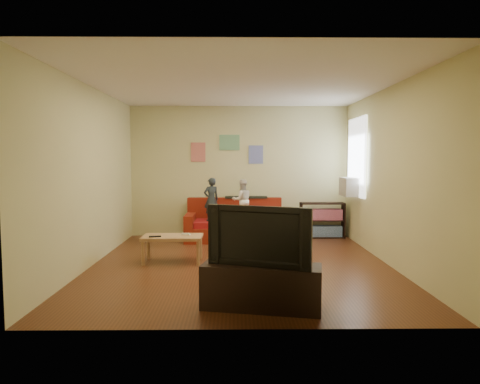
{
  "coord_description": "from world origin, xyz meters",
  "views": [
    {
      "loc": [
        -0.09,
        -6.43,
        1.61
      ],
      "look_at": [
        0.0,
        0.8,
        1.05
      ],
      "focal_mm": 32.0,
      "sensor_mm": 36.0,
      "label": 1
    }
  ],
  "objects_px": {
    "sofa": "(235,226)",
    "television": "(262,235)",
    "file_box": "(282,235)",
    "coffee_table": "(173,239)",
    "tv_stand": "(261,287)",
    "child_a": "(211,199)",
    "child_b": "(242,200)",
    "bookshelf": "(322,222)"
  },
  "relations": [
    {
      "from": "sofa",
      "to": "child_a",
      "type": "bearing_deg",
      "value": -159.87
    },
    {
      "from": "child_b",
      "to": "file_box",
      "type": "xyz_separation_m",
      "value": [
        0.75,
        -0.27,
        -0.65
      ]
    },
    {
      "from": "bookshelf",
      "to": "child_a",
      "type": "bearing_deg",
      "value": -170.64
    },
    {
      "from": "bookshelf",
      "to": "file_box",
      "type": "bearing_deg",
      "value": -144.73
    },
    {
      "from": "child_b",
      "to": "file_box",
      "type": "distance_m",
      "value": 1.03
    },
    {
      "from": "file_box",
      "to": "tv_stand",
      "type": "xyz_separation_m",
      "value": [
        -0.6,
        -3.51,
        0.08
      ]
    },
    {
      "from": "file_box",
      "to": "television",
      "type": "relative_size",
      "value": 0.4
    },
    {
      "from": "child_b",
      "to": "file_box",
      "type": "bearing_deg",
      "value": 146.23
    },
    {
      "from": "coffee_table",
      "to": "bookshelf",
      "type": "height_order",
      "value": "bookshelf"
    },
    {
      "from": "tv_stand",
      "to": "television",
      "type": "height_order",
      "value": "television"
    },
    {
      "from": "child_a",
      "to": "tv_stand",
      "type": "distance_m",
      "value": 3.9
    },
    {
      "from": "sofa",
      "to": "bookshelf",
      "type": "height_order",
      "value": "sofa"
    },
    {
      "from": "file_box",
      "to": "tv_stand",
      "type": "distance_m",
      "value": 3.57
    },
    {
      "from": "child_b",
      "to": "coffee_table",
      "type": "relative_size",
      "value": 0.87
    },
    {
      "from": "child_a",
      "to": "file_box",
      "type": "distance_m",
      "value": 1.53
    },
    {
      "from": "child_a",
      "to": "file_box",
      "type": "bearing_deg",
      "value": 144.81
    },
    {
      "from": "child_b",
      "to": "television",
      "type": "xyz_separation_m",
      "value": [
        0.14,
        -3.78,
        -0.01
      ]
    },
    {
      "from": "sofa",
      "to": "coffee_table",
      "type": "height_order",
      "value": "sofa"
    },
    {
      "from": "sofa",
      "to": "child_a",
      "type": "height_order",
      "value": "child_a"
    },
    {
      "from": "child_a",
      "to": "coffee_table",
      "type": "xyz_separation_m",
      "value": [
        -0.51,
        -1.69,
        -0.47
      ]
    },
    {
      "from": "tv_stand",
      "to": "child_a",
      "type": "bearing_deg",
      "value": 112.61
    },
    {
      "from": "coffee_table",
      "to": "child_b",
      "type": "bearing_deg",
      "value": 56.56
    },
    {
      "from": "television",
      "to": "tv_stand",
      "type": "bearing_deg",
      "value": 0.0
    },
    {
      "from": "bookshelf",
      "to": "sofa",
      "type": "bearing_deg",
      "value": -173.49
    },
    {
      "from": "child_a",
      "to": "tv_stand",
      "type": "height_order",
      "value": "child_a"
    },
    {
      "from": "bookshelf",
      "to": "coffee_table",
      "type": "bearing_deg",
      "value": -143.31
    },
    {
      "from": "sofa",
      "to": "tv_stand",
      "type": "height_order",
      "value": "sofa"
    },
    {
      "from": "television",
      "to": "coffee_table",
      "type": "bearing_deg",
      "value": 141.46
    },
    {
      "from": "bookshelf",
      "to": "file_box",
      "type": "relative_size",
      "value": 1.98
    },
    {
      "from": "child_a",
      "to": "bookshelf",
      "type": "relative_size",
      "value": 0.94
    },
    {
      "from": "child_a",
      "to": "file_box",
      "type": "relative_size",
      "value": 1.86
    },
    {
      "from": "sofa",
      "to": "coffee_table",
      "type": "distance_m",
      "value": 2.09
    },
    {
      "from": "child_a",
      "to": "bookshelf",
      "type": "xyz_separation_m",
      "value": [
        2.25,
        0.37,
        -0.5
      ]
    },
    {
      "from": "coffee_table",
      "to": "child_a",
      "type": "bearing_deg",
      "value": 73.05
    },
    {
      "from": "coffee_table",
      "to": "tv_stand",
      "type": "xyz_separation_m",
      "value": [
        1.26,
        -2.09,
        -0.12
      ]
    },
    {
      "from": "sofa",
      "to": "tv_stand",
      "type": "xyz_separation_m",
      "value": [
        0.29,
        -3.95,
        -0.04
      ]
    },
    {
      "from": "television",
      "to": "file_box",
      "type": "bearing_deg",
      "value": 100.71
    },
    {
      "from": "coffee_table",
      "to": "bookshelf",
      "type": "xyz_separation_m",
      "value": [
        2.76,
        2.06,
        -0.04
      ]
    },
    {
      "from": "sofa",
      "to": "television",
      "type": "bearing_deg",
      "value": -85.76
    },
    {
      "from": "bookshelf",
      "to": "television",
      "type": "bearing_deg",
      "value": -109.9
    },
    {
      "from": "coffee_table",
      "to": "file_box",
      "type": "relative_size",
      "value": 2.04
    },
    {
      "from": "sofa",
      "to": "bookshelf",
      "type": "bearing_deg",
      "value": 6.51
    }
  ]
}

